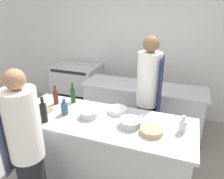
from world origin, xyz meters
TOP-DOWN VIEW (x-y plane):
  - ground_plane at (0.00, 0.00)m, footprint 16.00×16.00m
  - wall_back at (0.00, 2.13)m, footprint 8.00×0.06m
  - prep_counter at (0.00, 0.00)m, footprint 2.19×0.83m
  - pass_counter at (0.23, 1.24)m, footprint 2.04×0.61m
  - oven_range at (-1.30, 1.73)m, footprint 0.92×0.69m
  - chef_at_prep_near at (-0.50, -0.72)m, footprint 0.37×0.35m
  - chef_at_stove at (0.40, 0.74)m, footprint 0.34×0.33m
  - bottle_olive_oil at (-0.61, -0.28)m, footprint 0.08×0.08m
  - bottle_vinegar at (-0.55, 0.30)m, footprint 0.06×0.06m
  - bottle_wine at (0.91, 0.06)m, footprint 0.08×0.08m
  - bottle_cooking_oil at (-0.48, -0.04)m, footprint 0.09×0.09m
  - bottle_sauce at (-0.75, 0.18)m, footprint 0.07×0.07m
  - bowl_mixing_large at (0.61, -0.08)m, footprint 0.25×0.25m
  - bowl_prep_small at (0.12, 0.23)m, footprint 0.23×0.23m
  - bowl_ceramic_blue at (0.35, -0.02)m, footprint 0.25×0.25m
  - bowl_wooden_salad at (-0.17, -0.01)m, footprint 0.21×0.21m
  - cutting_board at (-0.83, -0.10)m, footprint 0.29×0.23m

SIDE VIEW (x-z plane):
  - ground_plane at x=0.00m, z-range 0.00..0.00m
  - prep_counter at x=0.00m, z-range 0.00..0.90m
  - pass_counter at x=0.23m, z-range 0.00..0.90m
  - oven_range at x=-1.30m, z-range 0.00..0.96m
  - chef_at_prep_near at x=-0.50m, z-range 0.01..1.69m
  - cutting_board at x=-0.83m, z-range 0.90..0.91m
  - chef_at_stove at x=0.40m, z-range 0.02..1.81m
  - bowl_mixing_large at x=0.61m, z-range 0.90..0.96m
  - bowl_prep_small at x=0.12m, z-range 0.90..0.96m
  - bowl_ceramic_blue at x=0.35m, z-range 0.90..0.98m
  - bowl_wooden_salad at x=-0.17m, z-range 0.90..0.98m
  - bottle_wine at x=0.91m, z-range 0.88..1.07m
  - bottle_cooking_oil at x=-0.48m, z-range 0.88..1.08m
  - bottle_sauce at x=-0.75m, z-range 0.87..1.14m
  - bottle_vinegar at x=-0.55m, z-range 0.87..1.16m
  - bottle_olive_oil at x=-0.61m, z-range 0.87..1.18m
  - wall_back at x=0.00m, z-range 0.00..2.80m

